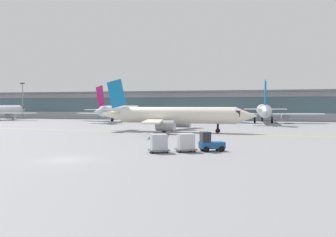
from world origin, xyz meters
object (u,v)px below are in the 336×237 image
at_px(cargo_dolly_lead, 186,142).
at_px(apron_light_mast_0, 23,99).
at_px(gate_airplane_1, 121,111).
at_px(gate_airplane_2, 263,111).
at_px(taxiing_regional_jet, 175,116).
at_px(baggage_tug, 210,143).
at_px(cargo_dolly_trailing, 159,143).

height_order(cargo_dolly_lead, apron_light_mast_0, apron_light_mast_0).
bearing_deg(gate_airplane_1, apron_light_mast_0, 76.72).
height_order(gate_airplane_1, gate_airplane_2, gate_airplane_2).
bearing_deg(taxiing_regional_jet, cargo_dolly_lead, -70.49).
bearing_deg(apron_light_mast_0, gate_airplane_2, -7.89).
xyz_separation_m(baggage_tug, cargo_dolly_lead, (-2.39, -1.22, 0.16)).
xyz_separation_m(baggage_tug, apron_light_mast_0, (-79.55, 74.79, 6.32)).
bearing_deg(cargo_dolly_lead, taxiing_regional_jet, 79.03).
relative_size(gate_airplane_1, taxiing_regional_jet, 1.03).
bearing_deg(cargo_dolly_lead, gate_airplane_1, 90.89).
height_order(gate_airplane_2, cargo_dolly_trailing, gate_airplane_2).
height_order(gate_airplane_2, baggage_tug, gate_airplane_2).
distance_m(taxiing_regional_jet, cargo_dolly_trailing, 28.24).
xyz_separation_m(taxiing_regional_jet, cargo_dolly_trailing, (4.98, -27.73, -1.92)).
bearing_deg(gate_airplane_2, gate_airplane_1, 90.67).
bearing_deg(baggage_tug, taxiing_regional_jet, 84.60).
bearing_deg(baggage_tug, cargo_dolly_trailing, -180.00).
height_order(baggage_tug, apron_light_mast_0, apron_light_mast_0).
relative_size(gate_airplane_1, baggage_tug, 10.48).
height_order(gate_airplane_2, cargo_dolly_lead, gate_airplane_2).
bearing_deg(gate_airplane_2, cargo_dolly_trailing, 169.06).
relative_size(gate_airplane_2, baggage_tug, 11.36).
distance_m(cargo_dolly_trailing, apron_light_mast_0, 107.60).
bearing_deg(baggage_tug, cargo_dolly_lead, -180.00).
relative_size(cargo_dolly_lead, cargo_dolly_trailing, 1.00).
xyz_separation_m(cargo_dolly_lead, cargo_dolly_trailing, (-2.59, -1.32, 0.00)).
relative_size(gate_airplane_2, apron_light_mast_0, 2.57).
bearing_deg(apron_light_mast_0, taxiing_regional_jet, -35.47).
bearing_deg(cargo_dolly_trailing, baggage_tug, 0.00).
xyz_separation_m(cargo_dolly_trailing, apron_light_mast_0, (-74.57, 77.32, 6.15)).
distance_m(gate_airplane_2, taxiing_regional_jet, 40.93).
bearing_deg(taxiing_regional_jet, baggage_tug, -64.92).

